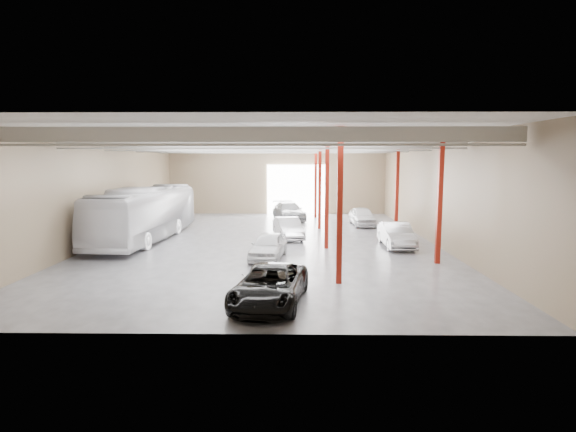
{
  "coord_description": "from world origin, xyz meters",
  "views": [
    {
      "loc": [
        1.8,
        -29.81,
        5.6
      ],
      "look_at": [
        1.4,
        -3.18,
        2.2
      ],
      "focal_mm": 28.0,
      "sensor_mm": 36.0,
      "label": 1
    }
  ],
  "objects_px": {
    "car_row_a": "(268,246)",
    "car_right_near": "(396,235)",
    "car_row_c": "(289,211)",
    "car_right_far": "(362,216)",
    "coach_bus": "(145,214)",
    "black_sedan": "(270,286)",
    "car_row_b": "(288,228)"
  },
  "relations": [
    {
      "from": "car_row_a",
      "to": "car_right_near",
      "type": "bearing_deg",
      "value": 31.24
    },
    {
      "from": "car_row_c",
      "to": "car_right_far",
      "type": "relative_size",
      "value": 1.23
    },
    {
      "from": "coach_bus",
      "to": "black_sedan",
      "type": "bearing_deg",
      "value": -52.61
    },
    {
      "from": "coach_bus",
      "to": "car_right_far",
      "type": "bearing_deg",
      "value": 27.06
    },
    {
      "from": "black_sedan",
      "to": "car_row_c",
      "type": "bearing_deg",
      "value": 97.54
    },
    {
      "from": "car_row_b",
      "to": "car_row_c",
      "type": "bearing_deg",
      "value": 78.37
    },
    {
      "from": "coach_bus",
      "to": "car_row_a",
      "type": "bearing_deg",
      "value": -29.77
    },
    {
      "from": "car_row_b",
      "to": "coach_bus",
      "type": "bearing_deg",
      "value": 172.23
    },
    {
      "from": "car_right_far",
      "to": "car_row_c",
      "type": "bearing_deg",
      "value": 147.75
    },
    {
      "from": "car_right_far",
      "to": "coach_bus",
      "type": "bearing_deg",
      "value": -159.43
    },
    {
      "from": "car_row_b",
      "to": "car_right_near",
      "type": "relative_size",
      "value": 0.94
    },
    {
      "from": "car_row_a",
      "to": "car_row_b",
      "type": "bearing_deg",
      "value": 88.39
    },
    {
      "from": "black_sedan",
      "to": "car_row_a",
      "type": "height_order",
      "value": "black_sedan"
    },
    {
      "from": "car_row_b",
      "to": "car_right_far",
      "type": "height_order",
      "value": "car_right_far"
    },
    {
      "from": "black_sedan",
      "to": "car_row_a",
      "type": "relative_size",
      "value": 1.25
    },
    {
      "from": "black_sedan",
      "to": "car_row_b",
      "type": "bearing_deg",
      "value": 96.52
    },
    {
      "from": "coach_bus",
      "to": "car_right_near",
      "type": "distance_m",
      "value": 16.98
    },
    {
      "from": "car_right_near",
      "to": "car_right_far",
      "type": "distance_m",
      "value": 9.33
    },
    {
      "from": "coach_bus",
      "to": "car_right_far",
      "type": "xyz_separation_m",
      "value": [
        16.03,
        7.1,
        -1.07
      ]
    },
    {
      "from": "car_row_b",
      "to": "car_right_far",
      "type": "bearing_deg",
      "value": 33.63
    },
    {
      "from": "car_row_a",
      "to": "car_row_c",
      "type": "distance_m",
      "value": 16.3
    },
    {
      "from": "car_row_c",
      "to": "car_row_a",
      "type": "bearing_deg",
      "value": -107.69
    },
    {
      "from": "car_row_c",
      "to": "car_row_b",
      "type": "bearing_deg",
      "value": -103.83
    },
    {
      "from": "coach_bus",
      "to": "car_right_near",
      "type": "bearing_deg",
      "value": -4.3
    },
    {
      "from": "coach_bus",
      "to": "car_row_a",
      "type": "distance_m",
      "value": 10.56
    },
    {
      "from": "car_row_b",
      "to": "car_right_near",
      "type": "height_order",
      "value": "car_right_near"
    },
    {
      "from": "black_sedan",
      "to": "car_right_near",
      "type": "height_order",
      "value": "car_right_near"
    },
    {
      "from": "black_sedan",
      "to": "car_right_near",
      "type": "xyz_separation_m",
      "value": [
        7.45,
        11.54,
        0.04
      ]
    },
    {
      "from": "car_right_far",
      "to": "car_row_a",
      "type": "bearing_deg",
      "value": -122.71
    },
    {
      "from": "car_row_b",
      "to": "car_row_c",
      "type": "xyz_separation_m",
      "value": [
        -0.09,
        9.81,
        0.07
      ]
    },
    {
      "from": "car_right_near",
      "to": "car_right_far",
      "type": "height_order",
      "value": "car_right_near"
    },
    {
      "from": "car_row_b",
      "to": "car_right_near",
      "type": "distance_m",
      "value": 7.55
    }
  ]
}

